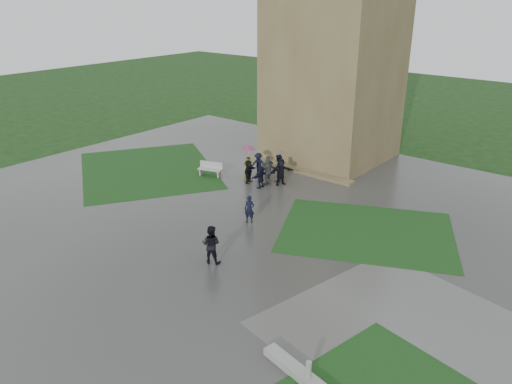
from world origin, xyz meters
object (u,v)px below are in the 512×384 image
Objects in this scene: tower at (336,36)px; pedestrian_near at (211,244)px; bench at (210,169)px; pedestrian_mid at (249,209)px.

pedestrian_near is at bearing -76.32° from tower.
pedestrian_near is (8.36, -8.55, 0.44)m from bench.
pedestrian_mid is (6.92, -4.02, 0.27)m from bench.
tower is 11.53× the size of pedestrian_mid.
bench is 11.97m from pedestrian_near.
tower is 9.49× the size of pedestrian_near.
tower is at bearing 75.60° from pedestrian_mid.
tower is 13.04m from bench.
tower reaches higher than pedestrian_mid.
pedestrian_near reaches higher than pedestrian_mid.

